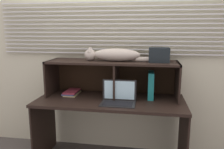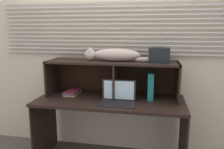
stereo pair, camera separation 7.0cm
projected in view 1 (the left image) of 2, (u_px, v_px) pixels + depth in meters
The scene contains 8 objects.
back_panel_with_blinds at pixel (115, 50), 2.73m from camera, with size 4.40×0.08×2.50m.
desk at pixel (110, 111), 2.50m from camera, with size 1.60×0.67×0.75m.
hutch_shelf_unit at pixel (113, 70), 2.56m from camera, with size 1.45×0.40×0.40m.
cat at pixel (114, 55), 2.49m from camera, with size 0.89×0.15×0.16m.
laptop at pixel (118, 98), 2.33m from camera, with size 0.35×0.22×0.23m.
binder_upright at pixel (151, 85), 2.49m from camera, with size 0.06×0.22×0.30m, color #197471.
book_stack at pixel (72, 92), 2.66m from camera, with size 0.16×0.25×0.04m.
storage_box at pixel (159, 55), 2.41m from camera, with size 0.22×0.17×0.16m, color black.
Camera 1 is at (0.40, -2.16, 1.49)m, focal length 36.35 mm.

